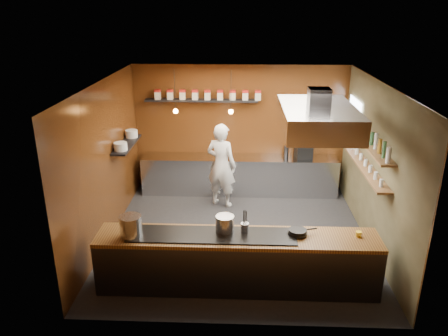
# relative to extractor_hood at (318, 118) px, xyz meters

# --- Properties ---
(floor) EXTENTS (5.00, 5.00, 0.00)m
(floor) POSITION_rel_extractor_hood_xyz_m (-1.30, 0.40, -2.51)
(floor) COLOR black
(floor) RESTS_ON ground
(back_wall) EXTENTS (5.00, 0.00, 5.00)m
(back_wall) POSITION_rel_extractor_hood_xyz_m (-1.30, 2.90, -1.01)
(back_wall) COLOR #3A1D0A
(back_wall) RESTS_ON ground
(left_wall) EXTENTS (0.00, 5.00, 5.00)m
(left_wall) POSITION_rel_extractor_hood_xyz_m (-3.80, 0.40, -1.01)
(left_wall) COLOR #3A1D0A
(left_wall) RESTS_ON ground
(right_wall) EXTENTS (0.00, 5.00, 5.00)m
(right_wall) POSITION_rel_extractor_hood_xyz_m (1.20, 0.40, -1.01)
(right_wall) COLOR #413D25
(right_wall) RESTS_ON ground
(ceiling) EXTENTS (5.00, 5.00, 0.00)m
(ceiling) POSITION_rel_extractor_hood_xyz_m (-1.30, 0.40, 0.49)
(ceiling) COLOR silver
(ceiling) RESTS_ON back_wall
(window_pane) EXTENTS (0.00, 1.00, 1.00)m
(window_pane) POSITION_rel_extractor_hood_xyz_m (1.15, 2.10, -0.61)
(window_pane) COLOR white
(window_pane) RESTS_ON right_wall
(prep_counter) EXTENTS (4.60, 0.65, 0.90)m
(prep_counter) POSITION_rel_extractor_hood_xyz_m (-1.30, 2.57, -2.06)
(prep_counter) COLOR silver
(prep_counter) RESTS_ON floor
(pass_counter) EXTENTS (4.40, 0.72, 0.94)m
(pass_counter) POSITION_rel_extractor_hood_xyz_m (-1.30, -1.20, -2.04)
(pass_counter) COLOR #38383D
(pass_counter) RESTS_ON floor
(tin_shelf) EXTENTS (2.60, 0.26, 0.04)m
(tin_shelf) POSITION_rel_extractor_hood_xyz_m (-2.20, 2.76, -0.31)
(tin_shelf) COLOR black
(tin_shelf) RESTS_ON back_wall
(plate_shelf) EXTENTS (0.30, 1.40, 0.04)m
(plate_shelf) POSITION_rel_extractor_hood_xyz_m (-3.64, 1.40, -0.96)
(plate_shelf) COLOR black
(plate_shelf) RESTS_ON left_wall
(bottle_shelf_upper) EXTENTS (0.26, 2.80, 0.04)m
(bottle_shelf_upper) POSITION_rel_extractor_hood_xyz_m (1.04, 0.70, -0.59)
(bottle_shelf_upper) COLOR brown
(bottle_shelf_upper) RESTS_ON right_wall
(bottle_shelf_lower) EXTENTS (0.26, 2.80, 0.04)m
(bottle_shelf_lower) POSITION_rel_extractor_hood_xyz_m (1.04, 0.70, -1.06)
(bottle_shelf_lower) COLOR brown
(bottle_shelf_lower) RESTS_ON right_wall
(extractor_hood) EXTENTS (1.20, 2.00, 0.72)m
(extractor_hood) POSITION_rel_extractor_hood_xyz_m (0.00, 0.00, 0.00)
(extractor_hood) COLOR #38383D
(extractor_hood) RESTS_ON ceiling
(pendant_left) EXTENTS (0.10, 0.10, 0.95)m
(pendant_left) POSITION_rel_extractor_hood_xyz_m (-2.70, 2.10, -0.35)
(pendant_left) COLOR black
(pendant_left) RESTS_ON ceiling
(pendant_right) EXTENTS (0.10, 0.10, 0.95)m
(pendant_right) POSITION_rel_extractor_hood_xyz_m (-1.50, 2.10, -0.35)
(pendant_right) COLOR black
(pendant_right) RESTS_ON ceiling
(storage_tins) EXTENTS (2.43, 0.13, 0.22)m
(storage_tins) POSITION_rel_extractor_hood_xyz_m (-2.05, 2.76, -0.17)
(storage_tins) COLOR #BFB69E
(storage_tins) RESTS_ON tin_shelf
(plate_stacks) EXTENTS (0.26, 1.16, 0.16)m
(plate_stacks) POSITION_rel_extractor_hood_xyz_m (-3.64, 1.40, -0.86)
(plate_stacks) COLOR silver
(plate_stacks) RESTS_ON plate_shelf
(bottles) EXTENTS (0.06, 2.66, 0.24)m
(bottles) POSITION_rel_extractor_hood_xyz_m (1.04, 0.70, -0.45)
(bottles) COLOR silver
(bottles) RESTS_ON bottle_shelf_upper
(wine_glasses) EXTENTS (0.07, 2.37, 0.13)m
(wine_glasses) POSITION_rel_extractor_hood_xyz_m (1.04, 0.70, -0.97)
(wine_glasses) COLOR silver
(wine_glasses) RESTS_ON bottle_shelf_lower
(stockpot_large) EXTENTS (0.39, 0.39, 0.33)m
(stockpot_large) POSITION_rel_extractor_hood_xyz_m (-2.93, -1.29, -1.40)
(stockpot_large) COLOR #BBBDC2
(stockpot_large) RESTS_ON pass_counter
(stockpot_small) EXTENTS (0.38, 0.38, 0.27)m
(stockpot_small) POSITION_rel_extractor_hood_xyz_m (-1.50, -1.11, -1.43)
(stockpot_small) COLOR silver
(stockpot_small) RESTS_ON pass_counter
(utensil_crock) EXTENTS (0.15, 0.15, 0.16)m
(utensil_crock) POSITION_rel_extractor_hood_xyz_m (-1.19, -1.12, -1.49)
(utensil_crock) COLOR silver
(utensil_crock) RESTS_ON pass_counter
(frying_pan) EXTENTS (0.46, 0.30, 0.08)m
(frying_pan) POSITION_rel_extractor_hood_xyz_m (-0.37, -1.13, -1.53)
(frying_pan) COLOR black
(frying_pan) RESTS_ON pass_counter
(butter_jar) EXTENTS (0.10, 0.10, 0.08)m
(butter_jar) POSITION_rel_extractor_hood_xyz_m (0.56, -1.14, -1.54)
(butter_jar) COLOR yellow
(butter_jar) RESTS_ON pass_counter
(espresso_machine) EXTENTS (0.41, 0.40, 0.37)m
(espresso_machine) POSITION_rel_extractor_hood_xyz_m (0.20, 2.62, -1.42)
(espresso_machine) COLOR black
(espresso_machine) RESTS_ON prep_counter
(chef) EXTENTS (0.82, 0.70, 1.89)m
(chef) POSITION_rel_extractor_hood_xyz_m (-1.70, 1.86, -1.56)
(chef) COLOR white
(chef) RESTS_ON floor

